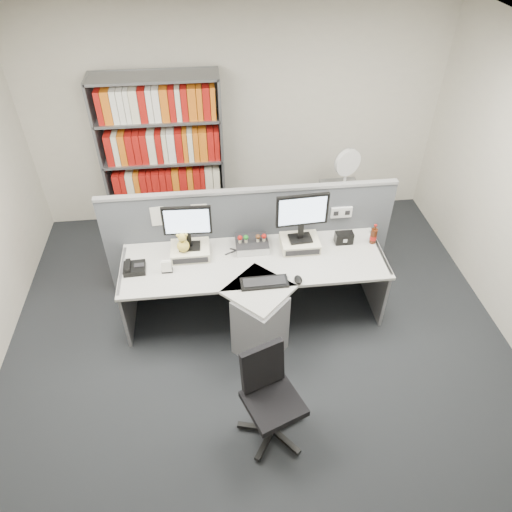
{
  "coord_description": "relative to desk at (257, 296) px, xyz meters",
  "views": [
    {
      "loc": [
        -0.38,
        -2.71,
        3.76
      ],
      "look_at": [
        0.0,
        0.65,
        0.92
      ],
      "focal_mm": 33.42,
      "sensor_mm": 36.0,
      "label": 1
    }
  ],
  "objects": [
    {
      "name": "monitor_left",
      "position": [
        -0.62,
        0.38,
        0.65
      ],
      "size": [
        0.46,
        0.16,
        0.47
      ],
      "color": "black",
      "rests_on": "monitor_riser_left"
    },
    {
      "name": "monitor_riser_right",
      "position": [
        0.48,
        0.38,
        0.31
      ],
      "size": [
        0.38,
        0.31,
        0.1
      ],
      "color": "beige",
      "rests_on": "desk"
    },
    {
      "name": "cola_bottle",
      "position": [
        1.24,
        0.37,
        0.35
      ],
      "size": [
        0.07,
        0.07,
        0.23
      ],
      "color": "#3F190A",
      "rests_on": "desk"
    },
    {
      "name": "keyboard",
      "position": [
        0.06,
        -0.11,
        0.28
      ],
      "size": [
        0.45,
        0.17,
        0.03
      ],
      "color": "black",
      "rests_on": "desk"
    },
    {
      "name": "figurines",
      "position": [
        0.0,
        0.42,
        0.4
      ],
      "size": [
        0.29,
        0.05,
        0.09
      ],
      "color": "beige",
      "rests_on": "desktop_pc"
    },
    {
      "name": "room_shell",
      "position": [
        0.0,
        -0.6,
        1.33
      ],
      "size": [
        5.04,
        5.54,
        2.72
      ],
      "color": "beige",
      "rests_on": "ground"
    },
    {
      "name": "speaker",
      "position": [
        0.94,
        0.41,
        0.32
      ],
      "size": [
        0.18,
        0.1,
        0.12
      ],
      "primitive_type": "cube",
      "color": "black",
      "rests_on": "desk"
    },
    {
      "name": "monitor_right",
      "position": [
        0.48,
        0.38,
        0.67
      ],
      "size": [
        0.51,
        0.18,
        0.52
      ],
      "color": "black",
      "rests_on": "monitor_riser_right"
    },
    {
      "name": "filing_cabinet",
      "position": [
        1.2,
        1.4,
        -0.11
      ],
      "size": [
        0.45,
        0.61,
        0.7
      ],
      "color": "slate",
      "rests_on": "ground"
    },
    {
      "name": "plush_toy",
      "position": [
        -0.68,
        0.33,
        0.45
      ],
      "size": [
        0.12,
        0.12,
        0.21
      ],
      "color": "#DDC449",
      "rests_on": "monitor_riser_left"
    },
    {
      "name": "desk",
      "position": [
        0.0,
        0.0,
        0.0
      ],
      "size": [
        2.6,
        1.2,
        0.72
      ],
      "color": "beige",
      "rests_on": "ground"
    },
    {
      "name": "mouse",
      "position": [
        0.38,
        -0.12,
        0.29
      ],
      "size": [
        0.07,
        0.12,
        0.04
      ],
      "primitive_type": "ellipsoid",
      "color": "black",
      "rests_on": "desk"
    },
    {
      "name": "office_chair",
      "position": [
        -0.02,
        -1.13,
        0.01
      ],
      "size": [
        0.58,
        0.57,
        0.88
      ],
      "color": "silver",
      "rests_on": "ground"
    },
    {
      "name": "desk_fan",
      "position": [
        1.2,
        1.4,
        0.59
      ],
      "size": [
        0.32,
        0.2,
        0.55
      ],
      "color": "white",
      "rests_on": "filing_cabinet"
    },
    {
      "name": "partition",
      "position": [
        0.0,
        0.65,
        0.19
      ],
      "size": [
        3.0,
        0.08,
        1.27
      ],
      "color": "#53575E",
      "rests_on": "ground"
    },
    {
      "name": "desktop_pc",
      "position": [
        0.0,
        0.43,
        0.31
      ],
      "size": [
        0.32,
        0.29,
        0.09
      ],
      "color": "black",
      "rests_on": "desk"
    },
    {
      "name": "desk_phone",
      "position": [
        -1.16,
        0.21,
        0.3
      ],
      "size": [
        0.22,
        0.2,
        0.09
      ],
      "color": "black",
      "rests_on": "desk"
    },
    {
      "name": "shelving_unit",
      "position": [
        -0.9,
        1.85,
        0.52
      ],
      "size": [
        1.41,
        0.4,
        2.0
      ],
      "color": "slate",
      "rests_on": "ground"
    },
    {
      "name": "desk_calendar",
      "position": [
        -0.84,
        0.16,
        0.32
      ],
      "size": [
        0.1,
        0.08,
        0.12
      ],
      "color": "black",
      "rests_on": "desk"
    },
    {
      "name": "ground",
      "position": [
        0.0,
        -0.6,
        -0.46
      ],
      "size": [
        5.5,
        5.5,
        0.0
      ],
      "primitive_type": "plane",
      "color": "#24272B",
      "rests_on": "ground"
    },
    {
      "name": "monitor_riser_left",
      "position": [
        -0.62,
        0.38,
        0.31
      ],
      "size": [
        0.38,
        0.31,
        0.1
      ],
      "color": "beige",
      "rests_on": "desk"
    }
  ]
}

